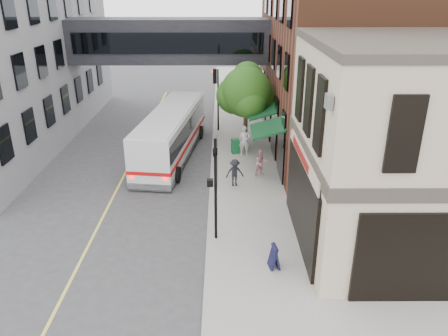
{
  "coord_description": "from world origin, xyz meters",
  "views": [
    {
      "loc": [
        0.65,
        -14.11,
        10.21
      ],
      "look_at": [
        0.75,
        3.38,
        2.82
      ],
      "focal_mm": 35.0,
      "sensor_mm": 36.0,
      "label": 1
    }
  ],
  "objects_px": {
    "pedestrian_c": "(235,173)",
    "newspaper_box": "(235,146)",
    "sandwich_board": "(274,257)",
    "pedestrian_a": "(244,141)",
    "pedestrian_b": "(261,163)",
    "bus": "(172,132)"
  },
  "relations": [
    {
      "from": "pedestrian_c",
      "to": "newspaper_box",
      "type": "height_order",
      "value": "pedestrian_c"
    },
    {
      "from": "pedestrian_c",
      "to": "sandwich_board",
      "type": "distance_m",
      "value": 7.51
    },
    {
      "from": "pedestrian_a",
      "to": "pedestrian_b",
      "type": "height_order",
      "value": "pedestrian_a"
    },
    {
      "from": "pedestrian_a",
      "to": "sandwich_board",
      "type": "bearing_deg",
      "value": -82.86
    },
    {
      "from": "bus",
      "to": "sandwich_board",
      "type": "distance_m",
      "value": 13.27
    },
    {
      "from": "bus",
      "to": "pedestrian_b",
      "type": "distance_m",
      "value": 6.42
    },
    {
      "from": "pedestrian_a",
      "to": "sandwich_board",
      "type": "relative_size",
      "value": 2.01
    },
    {
      "from": "pedestrian_c",
      "to": "newspaper_box",
      "type": "relative_size",
      "value": 1.59
    },
    {
      "from": "pedestrian_b",
      "to": "newspaper_box",
      "type": "relative_size",
      "value": 1.63
    },
    {
      "from": "bus",
      "to": "pedestrian_c",
      "type": "height_order",
      "value": "bus"
    },
    {
      "from": "newspaper_box",
      "to": "sandwich_board",
      "type": "relative_size",
      "value": 1.0
    },
    {
      "from": "pedestrian_b",
      "to": "sandwich_board",
      "type": "height_order",
      "value": "pedestrian_b"
    },
    {
      "from": "pedestrian_c",
      "to": "pedestrian_a",
      "type": "bearing_deg",
      "value": 70.51
    },
    {
      "from": "pedestrian_c",
      "to": "sandwich_board",
      "type": "relative_size",
      "value": 1.59
    },
    {
      "from": "bus",
      "to": "newspaper_box",
      "type": "xyz_separation_m",
      "value": [
        4.03,
        0.13,
        -1.01
      ]
    },
    {
      "from": "pedestrian_b",
      "to": "newspaper_box",
      "type": "height_order",
      "value": "pedestrian_b"
    },
    {
      "from": "bus",
      "to": "newspaper_box",
      "type": "relative_size",
      "value": 11.63
    },
    {
      "from": "pedestrian_a",
      "to": "pedestrian_c",
      "type": "height_order",
      "value": "pedestrian_a"
    },
    {
      "from": "bus",
      "to": "pedestrian_c",
      "type": "xyz_separation_m",
      "value": [
        3.85,
        -4.8,
        -0.73
      ]
    },
    {
      "from": "pedestrian_a",
      "to": "newspaper_box",
      "type": "relative_size",
      "value": 2.01
    },
    {
      "from": "pedestrian_b",
      "to": "pedestrian_c",
      "type": "xyz_separation_m",
      "value": [
        -1.53,
        -1.37,
        -0.02
      ]
    },
    {
      "from": "newspaper_box",
      "to": "bus",
      "type": "bearing_deg",
      "value": 165.93
    }
  ]
}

